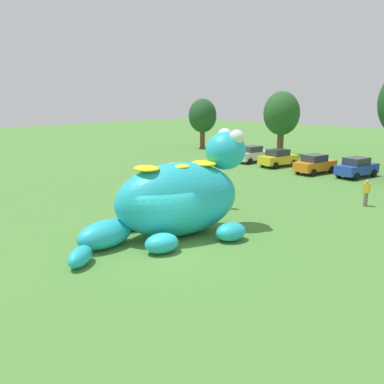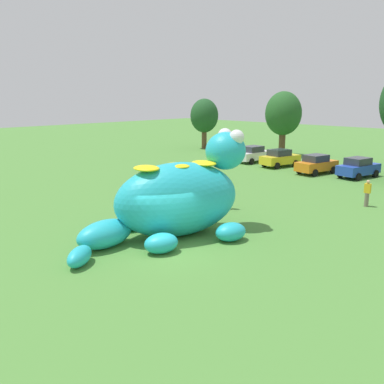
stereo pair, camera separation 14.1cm
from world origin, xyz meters
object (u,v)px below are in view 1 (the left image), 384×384
object	(u,v)px
car_orange	(315,164)
spectator_near_inflatable	(366,193)
car_yellow	(278,158)
spectator_mid_field	(229,196)
giant_inflatable_creature	(178,198)
car_white	(252,154)
car_blue	(357,167)

from	to	relation	value
car_orange	spectator_near_inflatable	bearing A→B (deg)	-45.92
car_yellow	spectator_mid_field	size ratio (longest dim) A/B	2.54
giant_inflatable_creature	car_yellow	xyz separation A→B (m)	(-7.92, 21.32, -1.04)
car_white	spectator_mid_field	xyz separation A→B (m)	(10.13, -16.19, -0.01)
giant_inflatable_creature	spectator_near_inflatable	world-z (taller)	giant_inflatable_creature
car_orange	car_blue	xyz separation A→B (m)	(3.44, 0.86, 0.00)
car_white	car_blue	distance (m)	11.41
giant_inflatable_creature	car_orange	xyz separation A→B (m)	(-3.51, 20.41, -1.04)
giant_inflatable_creature	spectator_mid_field	xyz separation A→B (m)	(-1.33, 5.61, -1.05)
car_orange	spectator_mid_field	size ratio (longest dim) A/B	2.53
spectator_near_inflatable	car_blue	bearing A→B (deg)	116.50
car_yellow	car_orange	bearing A→B (deg)	-11.57
car_white	car_orange	bearing A→B (deg)	-9.88
car_orange	car_blue	size ratio (longest dim) A/B	1.00
car_yellow	spectator_near_inflatable	xyz separation A→B (m)	(12.38, -9.13, -0.01)
giant_inflatable_creature	car_white	distance (m)	24.65
car_white	spectator_mid_field	world-z (taller)	car_white
car_blue	spectator_mid_field	size ratio (longest dim) A/B	2.53
car_yellow	spectator_mid_field	bearing A→B (deg)	-67.25
car_yellow	car_blue	distance (m)	7.85
car_orange	giant_inflatable_creature	bearing A→B (deg)	-80.26
car_yellow	spectator_near_inflatable	distance (m)	15.39
spectator_mid_field	giant_inflatable_creature	bearing A→B (deg)	-76.64
car_blue	car_yellow	bearing A→B (deg)	179.67
giant_inflatable_creature	car_yellow	size ratio (longest dim) A/B	2.41
spectator_mid_field	car_blue	bearing A→B (deg)	85.38
car_white	spectator_near_inflatable	size ratio (longest dim) A/B	2.48
giant_inflatable_creature	car_yellow	distance (m)	22.76
car_white	spectator_near_inflatable	bearing A→B (deg)	-31.12
car_orange	spectator_near_inflatable	world-z (taller)	car_orange
car_blue	spectator_mid_field	xyz separation A→B (m)	(-1.26, -15.66, -0.01)
giant_inflatable_creature	spectator_mid_field	size ratio (longest dim) A/B	6.12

